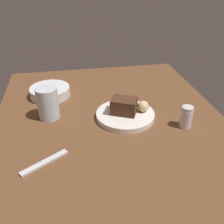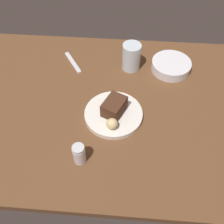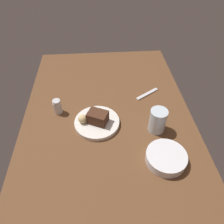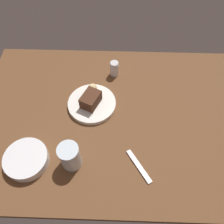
{
  "view_description": "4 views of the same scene",
  "coord_description": "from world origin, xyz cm",
  "px_view_note": "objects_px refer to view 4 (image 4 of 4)",
  "views": [
    {
      "loc": [
        -70.45,
        13.86,
        54.02
      ],
      "look_at": [
        3.64,
        0.36,
        8.96
      ],
      "focal_mm": 41.4,
      "sensor_mm": 36.0,
      "label": 1
    },
    {
      "loc": [
        13.03,
        -67.01,
        81.54
      ],
      "look_at": [
        8.16,
        -5.73,
        5.54
      ],
      "focal_mm": 42.77,
      "sensor_mm": 36.0,
      "label": 2
    },
    {
      "loc": [
        79.38,
        -3.59,
        79.89
      ],
      "look_at": [
        4.12,
        2.05,
        6.05
      ],
      "focal_mm": 34.49,
      "sensor_mm": 36.0,
      "label": 3
    },
    {
      "loc": [
        -2.3,
        54.35,
        86.64
      ],
      "look_at": [
        -0.57,
        0.05,
        6.03
      ],
      "focal_mm": 36.29,
      "sensor_mm": 36.0,
      "label": 4
    }
  ],
  "objects_px": {
    "chocolate_cake_slice": "(91,99)",
    "salt_shaker": "(114,69)",
    "bread_roll": "(93,88)",
    "water_glass": "(70,156)",
    "dessert_spoon": "(139,166)",
    "dessert_plate": "(92,104)",
    "side_bowl": "(26,159)"
  },
  "relations": [
    {
      "from": "water_glass",
      "to": "dessert_spoon",
      "type": "relative_size",
      "value": 0.79
    },
    {
      "from": "water_glass",
      "to": "salt_shaker",
      "type": "bearing_deg",
      "value": -107.72
    },
    {
      "from": "salt_shaker",
      "to": "dessert_spoon",
      "type": "bearing_deg",
      "value": 102.61
    },
    {
      "from": "chocolate_cake_slice",
      "to": "side_bowl",
      "type": "height_order",
      "value": "chocolate_cake_slice"
    },
    {
      "from": "chocolate_cake_slice",
      "to": "dessert_spoon",
      "type": "bearing_deg",
      "value": 126.21
    },
    {
      "from": "bread_roll",
      "to": "dessert_spoon",
      "type": "relative_size",
      "value": 0.28
    },
    {
      "from": "bread_roll",
      "to": "side_bowl",
      "type": "xyz_separation_m",
      "value": [
        0.23,
        0.34,
        -0.02
      ]
    },
    {
      "from": "bread_roll",
      "to": "salt_shaker",
      "type": "xyz_separation_m",
      "value": [
        -0.1,
        -0.13,
        -0.0
      ]
    },
    {
      "from": "dessert_plate",
      "to": "chocolate_cake_slice",
      "type": "bearing_deg",
      "value": 69.22
    },
    {
      "from": "bread_roll",
      "to": "side_bowl",
      "type": "distance_m",
      "value": 0.41
    },
    {
      "from": "dessert_plate",
      "to": "water_glass",
      "type": "height_order",
      "value": "water_glass"
    },
    {
      "from": "water_glass",
      "to": "side_bowl",
      "type": "relative_size",
      "value": 0.7
    },
    {
      "from": "dessert_plate",
      "to": "water_glass",
      "type": "relative_size",
      "value": 1.83
    },
    {
      "from": "salt_shaker",
      "to": "dessert_spoon",
      "type": "xyz_separation_m",
      "value": [
        -0.11,
        0.48,
        -0.04
      ]
    },
    {
      "from": "salt_shaker",
      "to": "bread_roll",
      "type": "bearing_deg",
      "value": 52.9
    },
    {
      "from": "bread_roll",
      "to": "water_glass",
      "type": "distance_m",
      "value": 0.35
    },
    {
      "from": "chocolate_cake_slice",
      "to": "water_glass",
      "type": "height_order",
      "value": "water_glass"
    },
    {
      "from": "dessert_spoon",
      "to": "water_glass",
      "type": "bearing_deg",
      "value": 55.42
    },
    {
      "from": "chocolate_cake_slice",
      "to": "water_glass",
      "type": "bearing_deg",
      "value": 79.08
    },
    {
      "from": "chocolate_cake_slice",
      "to": "side_bowl",
      "type": "xyz_separation_m",
      "value": [
        0.23,
        0.27,
        -0.03
      ]
    },
    {
      "from": "bread_roll",
      "to": "side_bowl",
      "type": "height_order",
      "value": "bread_roll"
    },
    {
      "from": "side_bowl",
      "to": "dessert_spoon",
      "type": "bearing_deg",
      "value": 179.03
    },
    {
      "from": "dessert_plate",
      "to": "salt_shaker",
      "type": "relative_size",
      "value": 2.74
    },
    {
      "from": "bread_roll",
      "to": "salt_shaker",
      "type": "relative_size",
      "value": 0.52
    },
    {
      "from": "chocolate_cake_slice",
      "to": "side_bowl",
      "type": "relative_size",
      "value": 0.54
    },
    {
      "from": "water_glass",
      "to": "chocolate_cake_slice",
      "type": "bearing_deg",
      "value": -100.92
    },
    {
      "from": "bread_roll",
      "to": "water_glass",
      "type": "bearing_deg",
      "value": 81.01
    },
    {
      "from": "chocolate_cake_slice",
      "to": "salt_shaker",
      "type": "distance_m",
      "value": 0.22
    },
    {
      "from": "salt_shaker",
      "to": "dessert_plate",
      "type": "bearing_deg",
      "value": 63.65
    },
    {
      "from": "salt_shaker",
      "to": "side_bowl",
      "type": "height_order",
      "value": "salt_shaker"
    },
    {
      "from": "dessert_plate",
      "to": "bread_roll",
      "type": "relative_size",
      "value": 5.21
    },
    {
      "from": "salt_shaker",
      "to": "dessert_spoon",
      "type": "distance_m",
      "value": 0.49
    }
  ]
}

